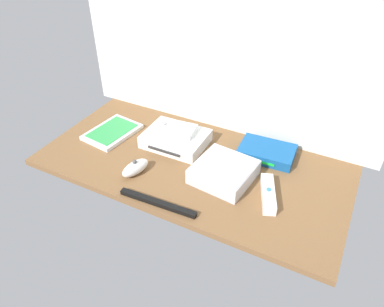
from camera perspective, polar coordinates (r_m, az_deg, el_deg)
ground_plane at (r=120.41cm, az=-0.00°, el=-1.90°), size 100.00×48.00×2.00cm
back_wall at (r=123.70cm, az=5.47°, el=16.68°), size 110.00×1.20×64.00cm
game_console at (r=127.38cm, az=-2.56°, el=2.31°), size 21.22×16.73×4.40cm
mini_computer at (r=112.78cm, az=4.97°, el=-2.83°), size 18.70×18.70×5.30cm
game_case at (r=136.51cm, az=-12.31°, el=3.30°), size 15.88×20.56×1.56cm
network_router at (r=124.38cm, az=11.57°, el=0.24°), size 18.70×13.17×3.40cm
remote_wand at (r=108.88cm, az=11.77°, el=-6.16°), size 8.80×15.08×3.40cm
remote_nunchuk at (r=116.13cm, az=-8.83°, el=-2.21°), size 6.69×10.77×5.10cm
remote_classic_pad at (r=126.93cm, az=-2.72°, el=3.91°), size 15.16×9.46×2.40cm
sensor_bar at (r=105.66cm, az=-5.50°, el=-7.61°), size 24.06×2.97×1.40cm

